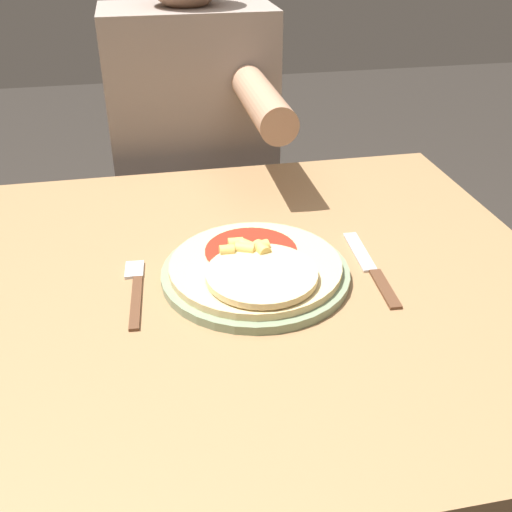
{
  "coord_description": "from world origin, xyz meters",
  "views": [
    {
      "loc": [
        -0.1,
        -0.75,
        1.23
      ],
      "look_at": [
        0.05,
        -0.0,
        0.77
      ],
      "focal_mm": 42.0,
      "sensor_mm": 36.0,
      "label": 1
    }
  ],
  "objects_px": {
    "plate": "(256,275)",
    "pizza": "(256,267)",
    "person_diner": "(195,150)",
    "fork": "(135,288)",
    "dining_table": "(228,341)",
    "knife": "(371,269)"
  },
  "relations": [
    {
      "from": "fork",
      "to": "person_diner",
      "type": "xyz_separation_m",
      "value": [
        0.16,
        0.62,
        -0.03
      ]
    },
    {
      "from": "dining_table",
      "to": "person_diner",
      "type": "relative_size",
      "value": 0.85
    },
    {
      "from": "pizza",
      "to": "fork",
      "type": "xyz_separation_m",
      "value": [
        -0.18,
        0.01,
        -0.02
      ]
    },
    {
      "from": "pizza",
      "to": "knife",
      "type": "xyz_separation_m",
      "value": [
        0.18,
        -0.01,
        -0.02
      ]
    },
    {
      "from": "pizza",
      "to": "knife",
      "type": "height_order",
      "value": "pizza"
    },
    {
      "from": "plate",
      "to": "pizza",
      "type": "xyz_separation_m",
      "value": [
        -0.0,
        -0.01,
        0.02
      ]
    },
    {
      "from": "knife",
      "to": "plate",
      "type": "bearing_deg",
      "value": 176.31
    },
    {
      "from": "pizza",
      "to": "knife",
      "type": "relative_size",
      "value": 1.18
    },
    {
      "from": "plate",
      "to": "person_diner",
      "type": "xyz_separation_m",
      "value": [
        -0.02,
        0.62,
        -0.03
      ]
    },
    {
      "from": "dining_table",
      "to": "pizza",
      "type": "relative_size",
      "value": 3.94
    },
    {
      "from": "knife",
      "to": "dining_table",
      "type": "bearing_deg",
      "value": 176.06
    },
    {
      "from": "knife",
      "to": "person_diner",
      "type": "bearing_deg",
      "value": 107.88
    },
    {
      "from": "pizza",
      "to": "person_diner",
      "type": "xyz_separation_m",
      "value": [
        -0.02,
        0.63,
        -0.05
      ]
    },
    {
      "from": "dining_table",
      "to": "person_diner",
      "type": "bearing_deg",
      "value": 88.02
    },
    {
      "from": "dining_table",
      "to": "fork",
      "type": "distance_m",
      "value": 0.18
    },
    {
      "from": "dining_table",
      "to": "person_diner",
      "type": "distance_m",
      "value": 0.63
    },
    {
      "from": "plate",
      "to": "pizza",
      "type": "relative_size",
      "value": 1.1
    },
    {
      "from": "plate",
      "to": "person_diner",
      "type": "relative_size",
      "value": 0.24
    },
    {
      "from": "dining_table",
      "to": "knife",
      "type": "distance_m",
      "value": 0.26
    },
    {
      "from": "fork",
      "to": "pizza",
      "type": "bearing_deg",
      "value": -3.67
    },
    {
      "from": "dining_table",
      "to": "fork",
      "type": "relative_size",
      "value": 5.81
    },
    {
      "from": "knife",
      "to": "person_diner",
      "type": "relative_size",
      "value": 0.18
    }
  ]
}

